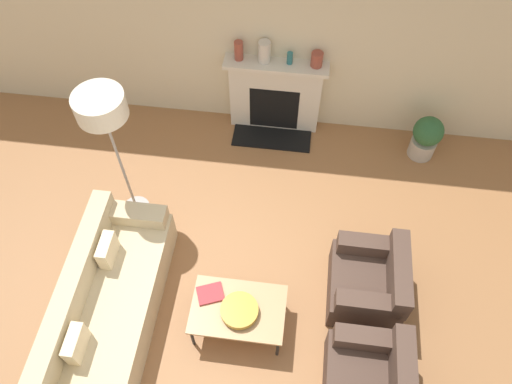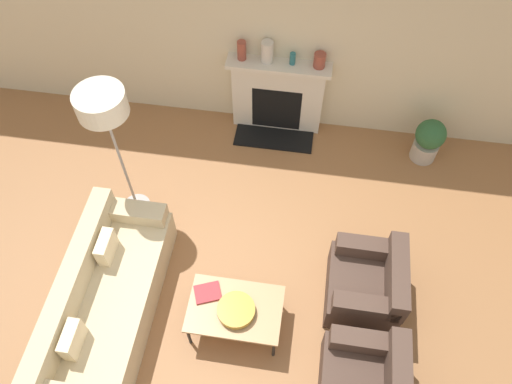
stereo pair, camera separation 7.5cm
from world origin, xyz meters
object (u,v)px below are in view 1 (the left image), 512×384
potted_plant (426,137)px  mantel_vase_right (317,59)px  coffee_table (238,310)px  mantel_vase_center_right (290,58)px  mantel_vase_left (239,51)px  mantel_vase_center_left (264,52)px  armchair_far (369,282)px  armchair_near (370,381)px  fireplace (275,96)px  book (210,294)px  floor_lamp (103,114)px  bowl (240,310)px  couch (107,307)px

potted_plant → mantel_vase_right: bearing=168.9°
coffee_table → mantel_vase_center_right: size_ratio=6.05×
mantel_vase_left → mantel_vase_center_left: bearing=0.0°
armchair_far → coffee_table: 1.42m
mantel_vase_left → potted_plant: bearing=-6.9°
armchair_near → mantel_vase_right: size_ratio=4.52×
armchair_far → mantel_vase_right: 2.69m
mantel_vase_left → mantel_vase_center_left: (0.31, 0.00, 0.02)m
mantel_vase_right → potted_plant: bearing=-11.1°
armchair_far → fireplace: bearing=-152.1°
coffee_table → mantel_vase_left: size_ratio=3.77×
armchair_far → mantel_vase_right: size_ratio=4.52×
book → floor_lamp: size_ratio=0.17×
armchair_far → potted_plant: (0.72, 2.12, 0.04)m
book → potted_plant: (2.35, 2.51, -0.09)m
armchair_far → bowl: 1.42m
couch → armchair_near: size_ratio=2.59×
mantel_vase_center_left → mantel_vase_center_right: mantel_vase_center_left is taller
book → mantel_vase_center_right: mantel_vase_center_right is taller
mantel_vase_right → potted_plant: (1.51, -0.30, -0.85)m
armchair_far → mantel_vase_right: bearing=-162.0°
coffee_table → mantel_vase_center_left: mantel_vase_center_left is taller
bowl → potted_plant: 3.35m
armchair_far → coffee_table: size_ratio=0.89×
armchair_near → floor_lamp: (-2.80, 1.80, 1.37)m
floor_lamp → potted_plant: bearing=20.8°
fireplace → mantel_vase_center_left: 0.72m
book → floor_lamp: floor_lamp is taller
bowl → floor_lamp: (-1.50, 1.33, 1.21)m
armchair_far → mantel_vase_center_right: size_ratio=5.38×
book → armchair_far: bearing=-8.3°
book → mantel_vase_right: bearing=51.4°
armchair_near → bowl: bearing=-110.0°
coffee_table → book: 0.33m
book → coffee_table: bearing=-43.2°
couch → mantel_vase_center_right: 3.52m
armchair_near → bowl: (-1.30, 0.47, 0.16)m
mantel_vase_center_left → bowl: bearing=-87.7°
book → mantel_vase_right: mantel_vase_right is taller
coffee_table → couch: bearing=-175.4°
floor_lamp → mantel_vase_center_right: 2.40m
fireplace → mantel_vase_left: bearing=178.2°
coffee_table → bowl: bowl is taller
armchair_near → armchair_far: same height
bowl → mantel_vase_center_left: 3.06m
armchair_near → fireplace: bearing=-159.6°
fireplace → floor_lamp: size_ratio=0.69×
couch → potted_plant: bearing=-51.1°
armchair_far → book: (-1.63, -0.39, 0.13)m
mantel_vase_left → mantel_vase_right: mantel_vase_left is taller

